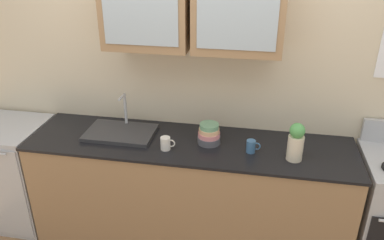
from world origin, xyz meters
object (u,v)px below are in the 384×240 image
object	(u,v)px
bowl_stack	(209,134)
cup_near_bowls	(251,146)
vase	(296,142)
sink_faucet	(121,132)
dishwasher	(14,173)
cup_near_sink	(166,143)

from	to	relation	value
bowl_stack	cup_near_bowls	bearing A→B (deg)	-14.62
bowl_stack	cup_near_bowls	distance (m)	0.34
bowl_stack	vase	distance (m)	0.65
bowl_stack	cup_near_bowls	size ratio (longest dim) A/B	1.71
vase	sink_faucet	bearing A→B (deg)	174.01
sink_faucet	dishwasher	bearing A→B (deg)	-177.57
vase	cup_near_sink	bearing A→B (deg)	-178.29
bowl_stack	vase	bearing A→B (deg)	-11.64
vase	dishwasher	distance (m)	2.44
bowl_stack	cup_near_bowls	world-z (taller)	bowl_stack
sink_faucet	cup_near_sink	bearing A→B (deg)	-22.15
sink_faucet	cup_near_sink	xyz separation A→B (m)	(0.41, -0.17, 0.03)
cup_near_sink	cup_near_bowls	xyz separation A→B (m)	(0.62, 0.07, -0.00)
sink_faucet	vase	xyz separation A→B (m)	(1.34, -0.14, 0.12)
vase	bowl_stack	bearing A→B (deg)	168.36
cup_near_sink	vase	bearing A→B (deg)	1.71
sink_faucet	cup_near_bowls	size ratio (longest dim) A/B	5.19
cup_near_sink	dishwasher	size ratio (longest dim) A/B	0.12
vase	cup_near_bowls	bearing A→B (deg)	171.60
sink_faucet	cup_near_bowls	distance (m)	1.04
cup_near_sink	dishwasher	distance (m)	1.53
bowl_stack	vase	size ratio (longest dim) A/B	0.63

